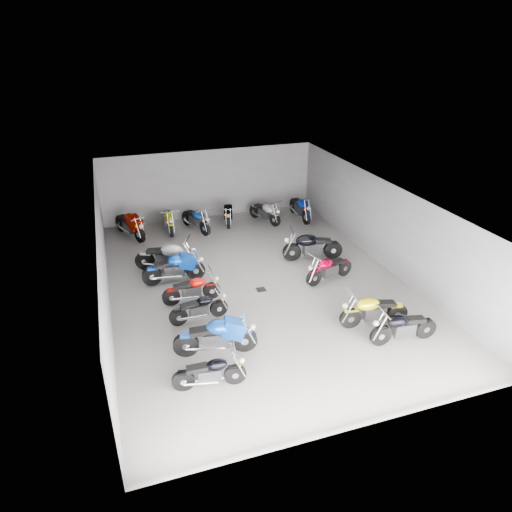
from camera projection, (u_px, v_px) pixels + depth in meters
The scene contains 22 objects.
ground at pixel (257, 283), 16.19m from camera, with size 14.00×14.00×0.00m, color gray.
wall_back at pixel (210, 184), 21.45m from camera, with size 10.00×0.10×3.20m, color gray.
wall_left at pixel (103, 263), 14.07m from camera, with size 0.10×14.00×3.20m, color gray.
wall_right at pixel (384, 224), 16.89m from camera, with size 0.10×14.00×3.20m, color gray.
ceiling at pixel (257, 196), 14.77m from camera, with size 10.00×14.00×0.04m, color black.
drain_grate at pixel (261, 290), 15.76m from camera, with size 0.32×0.32×0.01m, color black.
motorcycle_left_a at pixel (210, 372), 11.26m from camera, with size 1.86×0.44×0.82m.
motorcycle_left_b at pixel (216, 336), 12.41m from camera, with size 2.30×0.62×1.02m.
motorcycle_left_c at pixel (199, 308), 13.90m from camera, with size 1.86×0.40×0.82m.
motorcycle_left_d at pixel (192, 289), 14.87m from camera, with size 1.93×0.37×0.85m.
motorcycle_left_e at pixel (175, 268), 16.05m from camera, with size 2.23×0.45×0.98m.
motorcycle_left_f at pixel (167, 257), 16.80m from camera, with size 2.22×1.09×1.04m.
motorcycle_right_a at pixel (403, 327), 12.91m from camera, with size 2.06×0.44×0.90m.
motorcycle_right_b at pixel (373, 310), 13.64m from camera, with size 2.14×0.51×0.94m.
motorcycle_right_d at pixel (329, 268), 16.14m from camera, with size 1.99×0.64×0.89m.
motorcycle_right_e at pixel (312, 246), 17.63m from camera, with size 2.34×0.65×1.04m.
motorcycle_back_a at pixel (130, 225), 19.62m from camera, with size 1.11×2.22×1.04m.
motorcycle_back_b at pixel (169, 220), 20.26m from camera, with size 0.43×2.12×0.93m.
motorcycle_back_c at pixel (196, 219), 20.27m from camera, with size 0.90×2.11×0.97m.
motorcycle_back_d at pixel (228, 213), 21.10m from camera, with size 0.68×2.00×0.90m.
motorcycle_back_e at pixel (265, 212), 21.21m from camera, with size 0.90×1.95×0.90m.
motorcycle_back_f at pixel (300, 208), 21.58m from camera, with size 0.45×2.28×1.00m.
Camera 1 is at (-4.46, -13.39, 7.98)m, focal length 32.00 mm.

